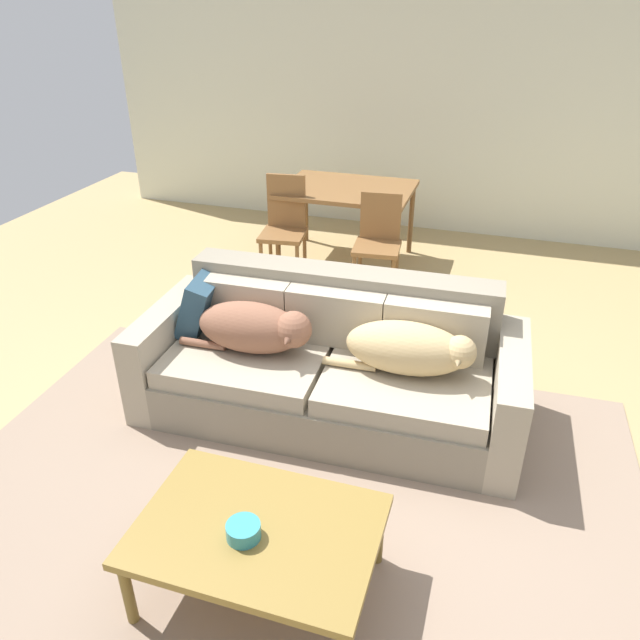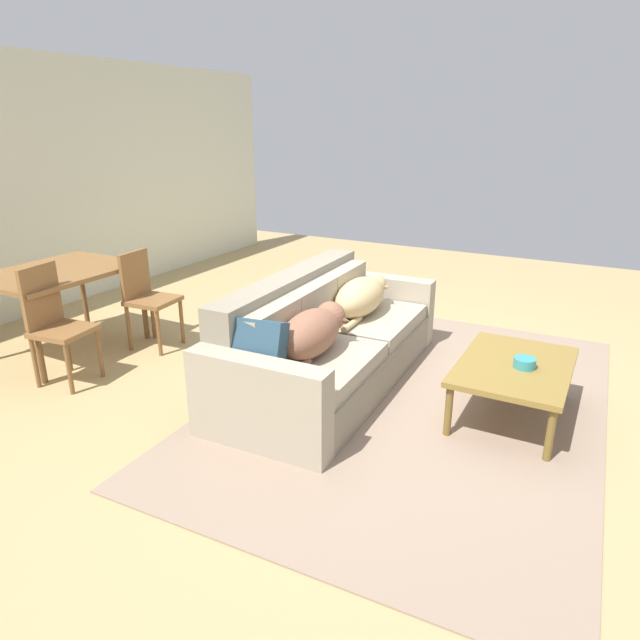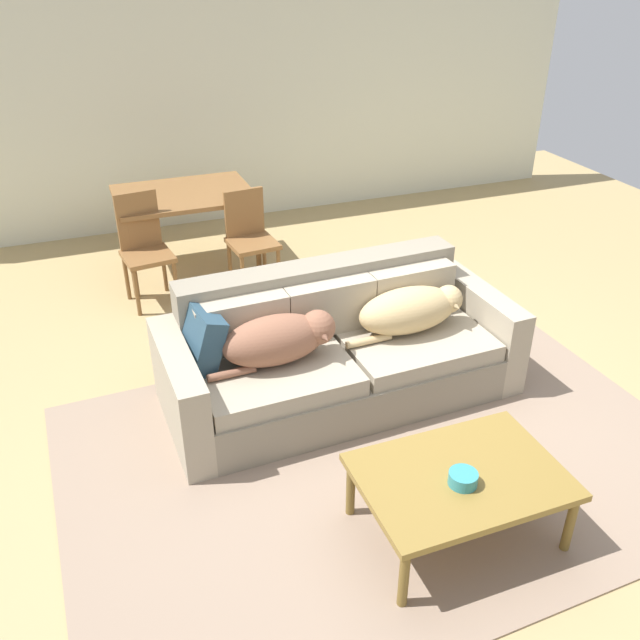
{
  "view_description": "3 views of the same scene",
  "coord_description": "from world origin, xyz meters",
  "px_view_note": "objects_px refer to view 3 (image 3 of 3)",
  "views": [
    {
      "loc": [
        0.64,
        -2.82,
        2.48
      ],
      "look_at": [
        -0.37,
        0.34,
        0.65
      ],
      "focal_mm": 34.18,
      "sensor_mm": 36.0,
      "label": 1
    },
    {
      "loc": [
        -4.0,
        -1.62,
        2.02
      ],
      "look_at": [
        -0.48,
        0.28,
        0.59
      ],
      "focal_mm": 31.54,
      "sensor_mm": 36.0,
      "label": 2
    },
    {
      "loc": [
        -1.81,
        -3.32,
        2.82
      ],
      "look_at": [
        -0.42,
        0.33,
        0.6
      ],
      "focal_mm": 38.05,
      "sensor_mm": 36.0,
      "label": 3
    }
  ],
  "objects_px": {
    "throw_pillow_by_left_arm": "(201,339)",
    "dining_chair_near_right": "(250,235)",
    "coffee_table": "(460,480)",
    "dining_chair_near_left": "(144,244)",
    "bowl_on_coffee_table": "(463,479)",
    "dining_table": "(184,200)",
    "couch": "(336,351)",
    "dog_on_left_cushion": "(281,339)",
    "dog_on_right_cushion": "(412,310)"
  },
  "relations": [
    {
      "from": "dining_chair_near_left",
      "to": "dog_on_left_cushion",
      "type": "bearing_deg",
      "value": -81.66
    },
    {
      "from": "dog_on_left_cushion",
      "to": "dining_chair_near_right",
      "type": "distance_m",
      "value": 1.98
    },
    {
      "from": "dog_on_right_cushion",
      "to": "coffee_table",
      "type": "bearing_deg",
      "value": -108.64
    },
    {
      "from": "coffee_table",
      "to": "dining_chair_near_left",
      "type": "relative_size",
      "value": 1.1
    },
    {
      "from": "couch",
      "to": "bowl_on_coffee_table",
      "type": "xyz_separation_m",
      "value": [
        0.07,
        -1.52,
        0.12
      ]
    },
    {
      "from": "dog_on_left_cushion",
      "to": "coffee_table",
      "type": "relative_size",
      "value": 0.82
    },
    {
      "from": "throw_pillow_by_left_arm",
      "to": "dining_table",
      "type": "distance_m",
      "value": 2.41
    },
    {
      "from": "dog_on_left_cushion",
      "to": "dog_on_right_cushion",
      "type": "relative_size",
      "value": 0.97
    },
    {
      "from": "dining_table",
      "to": "dining_chair_near_left",
      "type": "bearing_deg",
      "value": -131.75
    },
    {
      "from": "coffee_table",
      "to": "dining_chair_near_left",
      "type": "height_order",
      "value": "dining_chair_near_left"
    },
    {
      "from": "dog_on_right_cushion",
      "to": "dining_chair_near_right",
      "type": "bearing_deg",
      "value": 106.39
    },
    {
      "from": "couch",
      "to": "dining_table",
      "type": "distance_m",
      "value": 2.49
    },
    {
      "from": "coffee_table",
      "to": "dining_table",
      "type": "bearing_deg",
      "value": 99.68
    },
    {
      "from": "couch",
      "to": "dog_on_left_cushion",
      "type": "xyz_separation_m",
      "value": [
        -0.44,
        -0.14,
        0.28
      ]
    },
    {
      "from": "dining_table",
      "to": "dining_chair_near_right",
      "type": "distance_m",
      "value": 0.77
    },
    {
      "from": "dog_on_right_cushion",
      "to": "dining_chair_near_right",
      "type": "xyz_separation_m",
      "value": [
        -0.62,
        1.89,
        -0.09
      ]
    },
    {
      "from": "dog_on_right_cushion",
      "to": "dining_chair_near_left",
      "type": "bearing_deg",
      "value": 126.1
    },
    {
      "from": "bowl_on_coffee_table",
      "to": "dining_chair_near_right",
      "type": "bearing_deg",
      "value": 93.0
    },
    {
      "from": "couch",
      "to": "coffee_table",
      "type": "height_order",
      "value": "couch"
    },
    {
      "from": "couch",
      "to": "dining_table",
      "type": "bearing_deg",
      "value": 101.18
    },
    {
      "from": "couch",
      "to": "dining_chair_near_right",
      "type": "distance_m",
      "value": 1.82
    },
    {
      "from": "couch",
      "to": "dining_chair_near_left",
      "type": "relative_size",
      "value": 2.52
    },
    {
      "from": "throw_pillow_by_left_arm",
      "to": "dining_table",
      "type": "xyz_separation_m",
      "value": [
        0.36,
        2.38,
        0.09
      ]
    },
    {
      "from": "couch",
      "to": "bowl_on_coffee_table",
      "type": "bearing_deg",
      "value": -89.16
    },
    {
      "from": "throw_pillow_by_left_arm",
      "to": "dining_chair_near_left",
      "type": "distance_m",
      "value": 1.86
    },
    {
      "from": "dog_on_left_cushion",
      "to": "throw_pillow_by_left_arm",
      "type": "bearing_deg",
      "value": 158.74
    },
    {
      "from": "throw_pillow_by_left_arm",
      "to": "dining_chair_near_right",
      "type": "relative_size",
      "value": 0.43
    },
    {
      "from": "bowl_on_coffee_table",
      "to": "throw_pillow_by_left_arm",
      "type": "bearing_deg",
      "value": 122.62
    },
    {
      "from": "dining_chair_near_right",
      "to": "dining_chair_near_left",
      "type": "bearing_deg",
      "value": 169.66
    },
    {
      "from": "dog_on_right_cushion",
      "to": "dining_chair_near_left",
      "type": "distance_m",
      "value": 2.5
    },
    {
      "from": "dining_chair_near_right",
      "to": "couch",
      "type": "bearing_deg",
      "value": -92.02
    },
    {
      "from": "throw_pillow_by_left_arm",
      "to": "coffee_table",
      "type": "xyz_separation_m",
      "value": [
        1.02,
        -1.48,
        -0.24
      ]
    },
    {
      "from": "dog_on_right_cushion",
      "to": "dining_table",
      "type": "height_order",
      "value": "dining_table"
    },
    {
      "from": "throw_pillow_by_left_arm",
      "to": "dog_on_right_cushion",
      "type": "bearing_deg",
      "value": -4.37
    },
    {
      "from": "coffee_table",
      "to": "dining_table",
      "type": "height_order",
      "value": "dining_table"
    },
    {
      "from": "dog_on_right_cushion",
      "to": "dining_table",
      "type": "bearing_deg",
      "value": 111.49
    },
    {
      "from": "couch",
      "to": "coffee_table",
      "type": "relative_size",
      "value": 2.29
    },
    {
      "from": "throw_pillow_by_left_arm",
      "to": "bowl_on_coffee_table",
      "type": "height_order",
      "value": "throw_pillow_by_left_arm"
    },
    {
      "from": "dining_chair_near_left",
      "to": "throw_pillow_by_left_arm",
      "type": "bearing_deg",
      "value": -94.44
    },
    {
      "from": "dog_on_left_cushion",
      "to": "bowl_on_coffee_table",
      "type": "bearing_deg",
      "value": -71.4
    },
    {
      "from": "couch",
      "to": "dining_chair_near_right",
      "type": "height_order",
      "value": "dining_chair_near_right"
    },
    {
      "from": "dog_on_left_cushion",
      "to": "throw_pillow_by_left_arm",
      "type": "distance_m",
      "value": 0.5
    },
    {
      "from": "dog_on_left_cushion",
      "to": "dining_table",
      "type": "bearing_deg",
      "value": 90.72
    },
    {
      "from": "couch",
      "to": "throw_pillow_by_left_arm",
      "type": "distance_m",
      "value": 0.96
    },
    {
      "from": "coffee_table",
      "to": "dog_on_left_cushion",
      "type": "bearing_deg",
      "value": 112.6
    },
    {
      "from": "throw_pillow_by_left_arm",
      "to": "bowl_on_coffee_table",
      "type": "xyz_separation_m",
      "value": [
        0.99,
        -1.54,
        -0.16
      ]
    },
    {
      "from": "bowl_on_coffee_table",
      "to": "dining_table",
      "type": "relative_size",
      "value": 0.12
    },
    {
      "from": "dining_table",
      "to": "dog_on_left_cushion",
      "type": "bearing_deg",
      "value": -87.47
    },
    {
      "from": "dining_chair_near_left",
      "to": "dining_chair_near_right",
      "type": "relative_size",
      "value": 1.07
    },
    {
      "from": "dog_on_right_cushion",
      "to": "coffee_table",
      "type": "distance_m",
      "value": 1.45
    }
  ]
}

